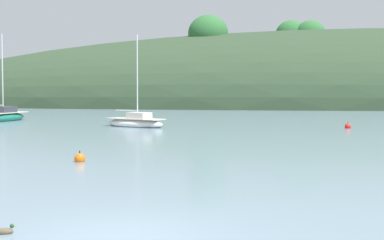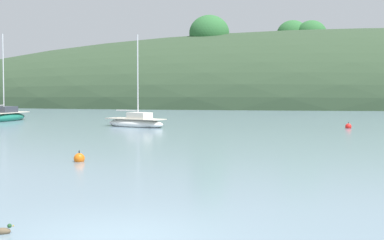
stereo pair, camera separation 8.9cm
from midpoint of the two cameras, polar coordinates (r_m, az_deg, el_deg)
The scene contains 6 objects.
ground_plane at distance 12.60m, azimuth -7.14°, elevation -10.70°, with size 400.00×400.00×0.00m, color slate.
sailboat_orange_cutter at distance 54.12m, azimuth -17.29°, elevation 0.30°, with size 3.40×6.22×7.60m.
sailboat_teal_outer at distance 44.65m, azimuth -5.22°, elevation -0.22°, with size 5.14×3.96×6.88m.
mooring_buoy_inner at distance 44.28m, azimuth 14.48°, elevation -0.60°, with size 0.44×0.44×0.54m.
mooring_buoy_channel at distance 24.64m, azimuth -10.41°, elevation -3.57°, with size 0.44×0.44×0.54m.
duck_lone_left at distance 13.22m, azimuth -17.13°, elevation -9.91°, with size 0.42×0.28×0.24m.
Camera 2 is at (2.54, -11.97, 3.04)m, focal length 56.97 mm.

